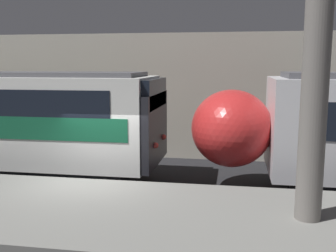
% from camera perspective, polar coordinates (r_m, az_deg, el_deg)
% --- Properties ---
extents(ground_plane, '(120.00, 120.00, 0.00)m').
position_cam_1_polar(ground_plane, '(10.49, -11.03, -12.89)').
color(ground_plane, black).
extents(platform, '(40.00, 3.71, 1.02)m').
position_cam_1_polar(platform, '(8.72, -15.54, -14.07)').
color(platform, slate).
rests_on(platform, ground).
extents(station_rear_barrier, '(50.00, 0.15, 5.12)m').
position_cam_1_polar(station_rear_barrier, '(16.31, -2.92, 4.33)').
color(station_rear_barrier, '#B2AD9E').
rests_on(station_rear_barrier, ground).
extents(support_pillar_near, '(0.47, 0.47, 4.14)m').
position_cam_1_polar(support_pillar_near, '(7.49, 20.38, 2.42)').
color(support_pillar_near, slate).
rests_on(support_pillar_near, platform).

